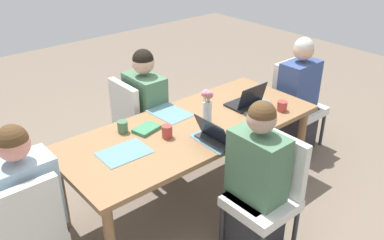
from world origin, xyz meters
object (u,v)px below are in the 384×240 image
(chair_near_left_near, at_px, (136,120))
(dining_table, at_px, (192,133))
(coffee_mug_near_left, at_px, (123,127))
(book_red_cover, at_px, (147,129))
(chair_head_left_left_far, at_px, (294,100))
(coffee_mug_centre_left, at_px, (282,106))
(person_far_left_mid, at_px, (256,186))
(person_near_left_near, at_px, (146,117))
(laptop_far_left_mid, at_px, (216,137))
(laptop_head_left_left_far, at_px, (247,101))
(chair_far_left_mid, at_px, (269,189))
(flower_vase, at_px, (207,104))
(coffee_mug_near_right, at_px, (167,132))
(person_head_left_left_far, at_px, (297,101))
(person_head_right_right_near, at_px, (30,217))
(chair_head_right_right_near, at_px, (26,231))
(coffee_mug_centre_right, at_px, (255,120))

(chair_near_left_near, bearing_deg, dining_table, 95.10)
(coffee_mug_near_left, relative_size, book_red_cover, 0.47)
(chair_head_left_left_far, distance_m, coffee_mug_centre_left, 0.81)
(person_far_left_mid, bearing_deg, person_near_left_near, -90.85)
(dining_table, relative_size, laptop_far_left_mid, 6.84)
(dining_table, relative_size, chair_near_left_near, 2.43)
(book_red_cover, bearing_deg, person_far_left_mid, 97.13)
(person_near_left_near, height_order, laptop_head_left_left_far, person_near_left_near)
(dining_table, bearing_deg, person_near_left_near, -90.76)
(person_far_left_mid, height_order, chair_head_left_left_far, person_far_left_mid)
(dining_table, xyz_separation_m, chair_far_left_mid, (-0.06, 0.78, -0.15))
(person_far_left_mid, relative_size, book_red_cover, 5.97)
(book_red_cover, bearing_deg, flower_vase, 141.73)
(person_near_left_near, bearing_deg, dining_table, 89.24)
(flower_vase, height_order, coffee_mug_near_right, flower_vase)
(chair_far_left_mid, height_order, coffee_mug_near_left, chair_far_left_mid)
(person_near_left_near, distance_m, person_head_left_left_far, 1.55)
(chair_near_left_near, xyz_separation_m, coffee_mug_near_right, (0.20, 0.76, 0.27))
(person_near_left_near, bearing_deg, chair_near_left_near, -38.76)
(chair_head_left_left_far, relative_size, coffee_mug_near_left, 9.51)
(person_head_left_left_far, distance_m, coffee_mug_near_left, 1.91)
(chair_near_left_near, height_order, laptop_far_left_mid, laptop_far_left_mid)
(laptop_head_left_left_far, height_order, coffee_mug_near_left, laptop_head_left_left_far)
(chair_head_left_left_far, bearing_deg, person_far_left_mid, 27.65)
(person_near_left_near, distance_m, laptop_far_left_mid, 1.02)
(chair_head_left_left_far, bearing_deg, coffee_mug_centre_left, 27.16)
(person_head_right_right_near, bearing_deg, chair_near_left_near, -150.75)
(chair_near_left_near, relative_size, coffee_mug_centre_left, 10.29)
(dining_table, height_order, flower_vase, flower_vase)
(flower_vase, relative_size, laptop_head_left_left_far, 0.94)
(chair_near_left_near, relative_size, person_head_right_right_near, 0.75)
(person_near_left_near, xyz_separation_m, coffee_mug_centre_left, (-0.76, 0.97, 0.24))
(person_far_left_mid, bearing_deg, person_head_left_left_far, -153.76)
(chair_head_right_right_near, bearing_deg, person_head_left_left_far, -179.17)
(person_head_left_left_far, bearing_deg, chair_far_left_mid, 29.51)
(chair_far_left_mid, xyz_separation_m, coffee_mug_centre_right, (-0.33, -0.45, 0.27))
(person_near_left_near, height_order, coffee_mug_centre_left, person_near_left_near)
(chair_near_left_near, height_order, coffee_mug_centre_left, chair_near_left_near)
(person_near_left_near, relative_size, coffee_mug_near_left, 12.63)
(chair_far_left_mid, xyz_separation_m, person_head_right_right_near, (1.43, -0.78, 0.03))
(chair_head_right_right_near, bearing_deg, laptop_head_left_left_far, -179.18)
(coffee_mug_centre_right, bearing_deg, coffee_mug_near_left, -34.36)
(person_near_left_near, distance_m, person_far_left_mid, 1.39)
(dining_table, distance_m, chair_head_left_left_far, 1.46)
(person_far_left_mid, xyz_separation_m, coffee_mug_near_right, (0.26, -0.69, 0.25))
(flower_vase, bearing_deg, book_red_cover, -25.63)
(dining_table, xyz_separation_m, coffee_mug_near_left, (0.48, -0.27, 0.12))
(coffee_mug_centre_right, bearing_deg, laptop_head_left_left_far, -126.67)
(person_head_left_left_far, bearing_deg, flower_vase, 1.01)
(person_far_left_mid, height_order, flower_vase, person_far_left_mid)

